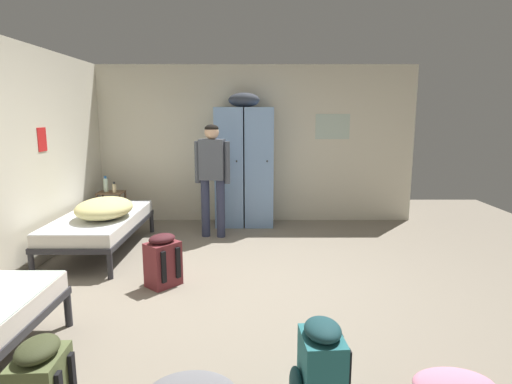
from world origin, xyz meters
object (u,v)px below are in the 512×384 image
at_px(person_traveler, 214,170).
at_px(water_bottle, 107,185).
at_px(shelf_unit, 113,206).
at_px(lotion_bottle, 116,188).
at_px(bed_left_rear, 102,223).
at_px(bedding_heap, 106,208).
at_px(locker_bank, 246,164).
at_px(backpack_maroon, 164,261).
at_px(backpack_teal, 321,367).

xyz_separation_m(person_traveler, water_bottle, (-1.70, 0.50, -0.29)).
bearing_deg(water_bottle, shelf_unit, -14.04).
bearing_deg(shelf_unit, lotion_bottle, -29.74).
bearing_deg(bed_left_rear, shelf_unit, 102.04).
height_order(bed_left_rear, bedding_heap, bedding_heap).
distance_m(bed_left_rear, water_bottle, 1.27).
bearing_deg(lotion_bottle, bedding_heap, -76.80).
height_order(locker_bank, backpack_maroon, locker_bank).
bearing_deg(water_bottle, bed_left_rear, -74.52).
distance_m(water_bottle, backpack_maroon, 2.68).
distance_m(bedding_heap, backpack_teal, 3.58).
distance_m(bedding_heap, backpack_maroon, 1.33).
distance_m(bedding_heap, person_traveler, 1.55).
bearing_deg(locker_bank, backpack_maroon, -107.51).
bearing_deg(bed_left_rear, water_bottle, 105.48).
relative_size(shelf_unit, lotion_bottle, 3.56).
xyz_separation_m(locker_bank, water_bottle, (-2.13, -0.19, -0.29)).
distance_m(person_traveler, water_bottle, 1.79).
relative_size(locker_bank, shelf_unit, 3.63).
relative_size(bed_left_rear, water_bottle, 7.83).
bearing_deg(backpack_teal, person_traveler, 105.35).
bearing_deg(bed_left_rear, backpack_maroon, -46.71).
height_order(bedding_heap, backpack_teal, bedding_heap).
xyz_separation_m(bedding_heap, lotion_bottle, (-0.30, 1.30, 0.03)).
distance_m(shelf_unit, bed_left_rear, 1.20).
xyz_separation_m(shelf_unit, bed_left_rear, (0.25, -1.17, 0.04)).
relative_size(locker_bank, bedding_heap, 2.40).
height_order(bedding_heap, backpack_maroon, bedding_heap).
bearing_deg(person_traveler, shelf_unit, 163.52).
bearing_deg(shelf_unit, bedding_heap, -74.37).
bearing_deg(bedding_heap, shelf_unit, 105.63).
height_order(bed_left_rear, backpack_teal, backpack_teal).
bearing_deg(backpack_maroon, bed_left_rear, 133.29).
bearing_deg(backpack_maroon, shelf_unit, 119.41).
distance_m(bed_left_rear, bedding_heap, 0.31).
height_order(shelf_unit, backpack_maroon, shelf_unit).
height_order(shelf_unit, backpack_teal, shelf_unit).
bearing_deg(bed_left_rear, locker_bank, 37.51).
relative_size(bed_left_rear, backpack_teal, 3.45).
xyz_separation_m(locker_bank, backpack_maroon, (-0.78, -2.47, -0.71)).
xyz_separation_m(person_traveler, backpack_maroon, (-0.35, -1.78, -0.71)).
xyz_separation_m(locker_bank, bed_left_rear, (-1.80, -1.38, -0.59)).
distance_m(water_bottle, backpack_teal, 4.95).
distance_m(lotion_bottle, backpack_teal, 4.82).
bearing_deg(backpack_maroon, locker_bank, 72.49).
height_order(lotion_bottle, backpack_maroon, lotion_bottle).
bearing_deg(person_traveler, lotion_bottle, 164.18).
xyz_separation_m(bed_left_rear, bedding_heap, (0.12, -0.17, 0.23)).
relative_size(locker_bank, person_traveler, 1.29).
xyz_separation_m(shelf_unit, bedding_heap, (0.37, -1.34, 0.27)).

